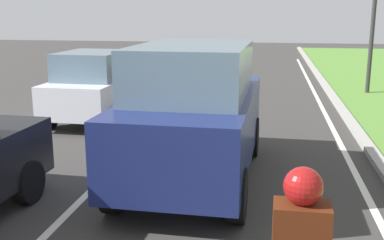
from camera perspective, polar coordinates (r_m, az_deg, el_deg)
The scene contains 7 objects.
ground_plane at distance 12.60m, azimuth -0.13°, elevation 0.34°, with size 60.00×60.00×0.00m, color #383533.
lane_line_center at distance 12.73m, azimuth -3.24°, elevation 0.47°, with size 0.12×32.00×0.01m, color silver.
lane_line_right_edge at distance 12.53m, azimuth 16.32°, elevation -0.27°, with size 0.12×32.00×0.01m, color silver.
curb_right at distance 12.59m, azimuth 18.60°, elevation -0.10°, with size 0.24×48.00×0.12m, color #9E9B93.
car_suv_ahead at distance 7.71m, azimuth 0.27°, elevation 0.92°, with size 2.06×4.54×2.28m.
car_hatchback_far at distance 12.49m, azimuth -11.51°, elevation 4.08°, with size 1.80×3.74×1.78m.
rider_person at distance 3.58m, azimuth 12.96°, elevation -13.98°, with size 0.50×0.40×1.16m.
Camera 1 is at (2.05, 1.89, 2.81)m, focal length 44.02 mm.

